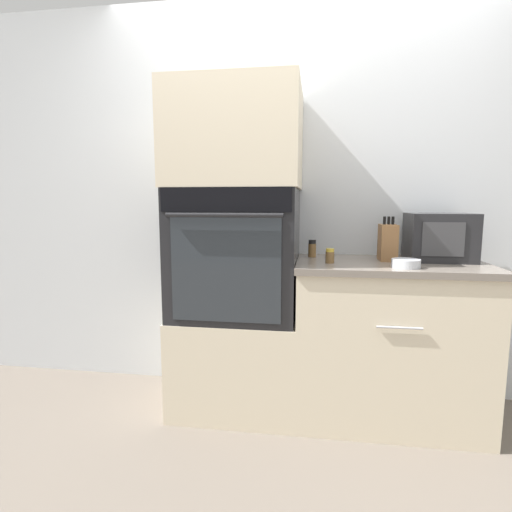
{
  "coord_description": "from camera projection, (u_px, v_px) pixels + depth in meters",
  "views": [
    {
      "loc": [
        0.1,
        -1.98,
        1.24
      ],
      "look_at": [
        -0.24,
        0.21,
        0.94
      ],
      "focal_mm": 28.0,
      "sensor_mm": 36.0,
      "label": 1
    }
  ],
  "objects": [
    {
      "name": "wall_oven",
      "position": [
        237.0,
        252.0,
        2.34
      ],
      "size": [
        0.71,
        0.64,
        0.74
      ],
      "color": "black",
      "rests_on": "oven_cabinet_base"
    },
    {
      "name": "condiment_jar_mid",
      "position": [
        312.0,
        249.0,
        2.42
      ],
      "size": [
        0.05,
        0.05,
        0.1
      ],
      "color": "brown",
      "rests_on": "counter_unit"
    },
    {
      "name": "condiment_jar_near",
      "position": [
        330.0,
        256.0,
        2.18
      ],
      "size": [
        0.05,
        0.05,
        0.08
      ],
      "color": "brown",
      "rests_on": "counter_unit"
    },
    {
      "name": "knife_block",
      "position": [
        388.0,
        242.0,
        2.27
      ],
      "size": [
        0.09,
        0.15,
        0.25
      ],
      "color": "olive",
      "rests_on": "counter_unit"
    },
    {
      "name": "bowl",
      "position": [
        406.0,
        263.0,
        2.03
      ],
      "size": [
        0.14,
        0.14,
        0.04
      ],
      "color": "silver",
      "rests_on": "counter_unit"
    },
    {
      "name": "oven_cabinet_upper",
      "position": [
        236.0,
        138.0,
        2.26
      ],
      "size": [
        0.73,
        0.6,
        0.56
      ],
      "color": "beige",
      "rests_on": "wall_oven"
    },
    {
      "name": "oven_cabinet_base",
      "position": [
        237.0,
        359.0,
        2.43
      ],
      "size": [
        0.73,
        0.6,
        0.58
      ],
      "color": "beige",
      "rests_on": "ground_plane"
    },
    {
      "name": "wall_back",
      "position": [
        302.0,
        200.0,
        2.57
      ],
      "size": [
        8.0,
        0.05,
        2.5
      ],
      "color": "silver",
      "rests_on": "ground_plane"
    },
    {
      "name": "counter_unit",
      "position": [
        387.0,
        340.0,
        2.28
      ],
      "size": [
        1.04,
        0.63,
        0.91
      ],
      "color": "beige",
      "rests_on": "ground_plane"
    },
    {
      "name": "ground_plane",
      "position": [
        294.0,
        436.0,
        2.12
      ],
      "size": [
        12.0,
        12.0,
        0.0
      ],
      "primitive_type": "plane",
      "color": "#6B6056"
    },
    {
      "name": "microwave",
      "position": [
        439.0,
        237.0,
        2.26
      ],
      "size": [
        0.35,
        0.29,
        0.27
      ],
      "color": "#232326",
      "rests_on": "counter_unit"
    }
  ]
}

